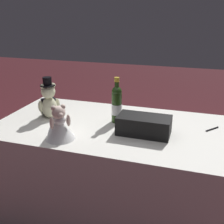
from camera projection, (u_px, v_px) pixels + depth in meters
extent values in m
plane|color=#47191E|center=(112.00, 206.00, 2.15)|extent=(12.00, 12.00, 0.00)
cube|color=white|center=(112.00, 168.00, 2.02)|extent=(1.65, 0.88, 0.71)
ellipsoid|color=beige|center=(50.00, 107.00, 2.01)|extent=(0.12, 0.11, 0.16)
cube|color=black|center=(49.00, 106.00, 2.04)|extent=(0.11, 0.11, 0.12)
sphere|color=beige|center=(48.00, 91.00, 1.97)|extent=(0.10, 0.10, 0.10)
sphere|color=beige|center=(47.00, 91.00, 2.01)|extent=(0.04, 0.04, 0.04)
sphere|color=beige|center=(53.00, 85.00, 1.97)|extent=(0.04, 0.04, 0.04)
sphere|color=beige|center=(43.00, 87.00, 1.94)|extent=(0.04, 0.04, 0.04)
ellipsoid|color=beige|center=(57.00, 104.00, 2.05)|extent=(0.04, 0.04, 0.09)
ellipsoid|color=beige|center=(41.00, 106.00, 1.99)|extent=(0.04, 0.04, 0.09)
sphere|color=beige|center=(53.00, 111.00, 2.10)|extent=(0.05, 0.05, 0.05)
sphere|color=beige|center=(44.00, 112.00, 2.07)|extent=(0.05, 0.05, 0.05)
cylinder|color=black|center=(48.00, 85.00, 1.95)|extent=(0.11, 0.11, 0.01)
cylinder|color=black|center=(47.00, 81.00, 1.94)|extent=(0.06, 0.06, 0.06)
cone|color=white|center=(60.00, 128.00, 1.68)|extent=(0.19, 0.19, 0.14)
ellipsoid|color=white|center=(59.00, 120.00, 1.66)|extent=(0.08, 0.08, 0.06)
sphere|color=beige|center=(59.00, 112.00, 1.64)|extent=(0.08, 0.08, 0.08)
sphere|color=beige|center=(60.00, 115.00, 1.61)|extent=(0.04, 0.04, 0.04)
sphere|color=beige|center=(53.00, 108.00, 1.62)|extent=(0.03, 0.03, 0.03)
sphere|color=beige|center=(63.00, 107.00, 1.64)|extent=(0.03, 0.03, 0.03)
ellipsoid|color=beige|center=(52.00, 123.00, 1.62)|extent=(0.03, 0.03, 0.08)
ellipsoid|color=beige|center=(68.00, 120.00, 1.66)|extent=(0.03, 0.03, 0.08)
cone|color=white|center=(57.00, 121.00, 1.70)|extent=(0.21, 0.21, 0.17)
cylinder|color=#244216|center=(117.00, 108.00, 1.92)|extent=(0.07, 0.07, 0.22)
sphere|color=#244216|center=(117.00, 91.00, 1.88)|extent=(0.07, 0.07, 0.07)
cylinder|color=#244216|center=(117.00, 84.00, 1.86)|extent=(0.03, 0.03, 0.09)
cylinder|color=gold|center=(117.00, 80.00, 1.85)|extent=(0.04, 0.04, 0.03)
cylinder|color=white|center=(117.00, 109.00, 1.92)|extent=(0.07, 0.07, 0.08)
cylinder|color=black|center=(212.00, 129.00, 1.83)|extent=(0.09, 0.10, 0.01)
cone|color=silver|center=(206.00, 131.00, 1.80)|extent=(0.02, 0.02, 0.01)
cube|color=black|center=(144.00, 125.00, 1.75)|extent=(0.35, 0.18, 0.12)
cube|color=#B7B7BF|center=(146.00, 120.00, 1.82)|extent=(0.04, 0.01, 0.03)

